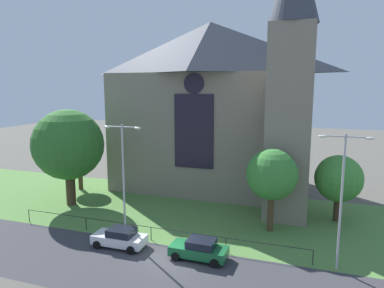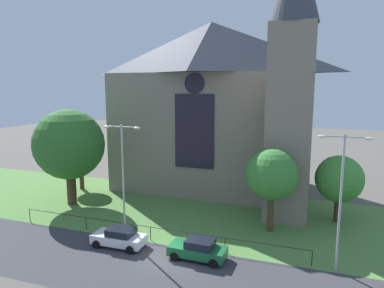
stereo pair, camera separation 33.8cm
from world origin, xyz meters
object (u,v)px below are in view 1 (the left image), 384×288
Objects in this scene: streetlamp_near at (123,168)px; parked_car_white at (120,238)px; streetlamp_far at (342,187)px; parked_car_green at (199,249)px; church_building at (215,105)px; tree_right_near at (272,175)px; tree_left_far at (79,154)px; tree_left_near at (68,145)px; tree_right_far at (339,179)px.

streetlamp_near is 2.25× the size of parked_car_white.
streetlamp_near is 1.00× the size of streetlamp_far.
parked_car_white and parked_car_green have the same top height.
church_building is at bearing 79.20° from streetlamp_near.
tree_right_near reaches higher than parked_car_green.
streetlamp_near is at bearing -40.85° from tree_left_far.
tree_left_far is 6.08m from tree_left_near.
streetlamp_far reaches higher than tree_right_far.
tree_left_far is at bearing 116.54° from tree_left_near.
streetlamp_far is at bearing -169.38° from parked_car_green.
tree_right_far is 20.26m from parked_car_white.
tree_left_near is 13.73m from parked_car_white.
tree_right_far is at bearing -26.08° from church_building.
church_building reaches higher than parked_car_white.
tree_left_near is (2.56, -5.12, 2.07)m from tree_left_far.
tree_right_far reaches higher than tree_left_far.
streetlamp_far reaches higher than tree_right_near.
tree_left_near is at bearing -139.25° from church_building.
tree_left_near is 1.07× the size of streetlamp_near.
church_building reaches higher than tree_right_far.
tree_left_far is 1.00× the size of tree_right_far.
streetlamp_far is (5.18, -5.28, 0.89)m from tree_right_near.
streetlamp_near reaches higher than tree_left_far.
tree_left_near is at bearing 168.32° from streetlamp_far.
tree_right_near is at bearing -53.45° from church_building.
tree_left_near is 2.41× the size of parked_car_white.
streetlamp_near is (-3.13, -16.39, -4.35)m from church_building.
parked_car_white is at bearing 2.00° from parked_car_green.
church_building is at bearing -76.93° from parked_car_green.
streetlamp_near is (9.62, -5.41, -0.53)m from tree_left_near.
parked_car_green is (7.09, -1.66, -5.18)m from streetlamp_near.
tree_right_far is 0.66× the size of streetlamp_near.
parked_car_green is at bearing -121.60° from tree_right_near.
tree_right_near is 13.61m from parked_car_white.
parked_car_white is at bearing -146.71° from tree_right_near.
tree_left_far is 1.48× the size of parked_car_white.
tree_right_near is 21.03m from tree_left_near.
parked_car_white is at bearing -72.61° from streetlamp_near.
streetlamp_near reaches higher than parked_car_white.
tree_right_near is 1.16× the size of tree_right_far.
parked_car_green is at bearing -22.93° from tree_left_near.
parked_car_green is (16.71, -7.07, -5.71)m from tree_left_near.
tree_right_far is 1.49× the size of parked_car_green.
church_building is 20.79m from parked_car_green.
tree_right_near is at bearing -0.35° from tree_left_near.
tree_right_far is at bearing 87.51° from streetlamp_far.
streetlamp_far is at bearing -45.53° from tree_right_near.
tree_left_far is 24.12m from tree_right_near.
church_building reaches higher than streetlamp_far.
church_building is 2.74× the size of streetlamp_far.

